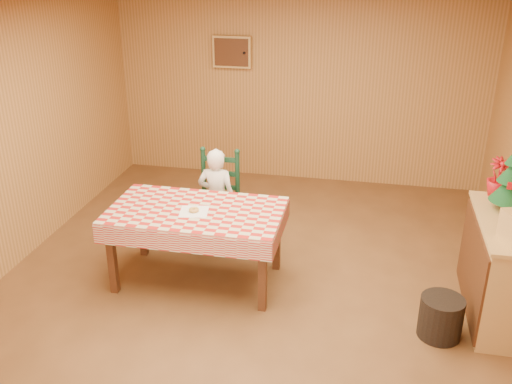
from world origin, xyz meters
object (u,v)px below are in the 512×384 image
at_px(ladder_chair, 218,201).
at_px(shelf_unit, 502,269).
at_px(seated_child, 217,199).
at_px(storage_bin, 441,317).
at_px(dining_table, 196,217).

height_order(ladder_chair, shelf_unit, ladder_chair).
xyz_separation_m(seated_child, shelf_unit, (2.78, -0.74, -0.10)).
xyz_separation_m(shelf_unit, storage_bin, (-0.51, -0.42, -0.28)).
relative_size(ladder_chair, seated_child, 0.96).
height_order(ladder_chair, storage_bin, ladder_chair).
distance_m(seated_child, shelf_unit, 2.88).
relative_size(seated_child, storage_bin, 3.08).
bearing_deg(dining_table, shelf_unit, -0.12).
bearing_deg(seated_child, dining_table, 90.00).
bearing_deg(storage_bin, shelf_unit, 39.47).
bearing_deg(ladder_chair, storage_bin, -28.24).
height_order(seated_child, storage_bin, seated_child).
distance_m(ladder_chair, storage_bin, 2.59).
height_order(dining_table, ladder_chair, ladder_chair).
bearing_deg(ladder_chair, dining_table, -90.00).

